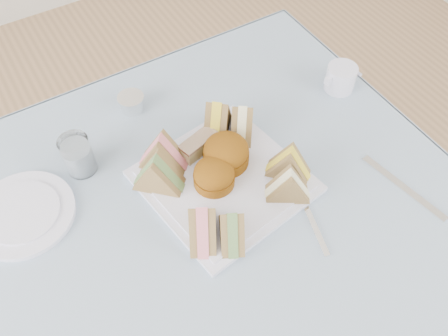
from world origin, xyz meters
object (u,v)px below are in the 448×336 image
table (221,308)px  water_glass (78,155)px  creamer_jug (341,78)px  serving_plate (224,181)px

table → water_glass: bearing=120.2°
water_glass → creamer_jug: (0.60, -0.09, -0.01)m
serving_plate → table: bearing=-132.6°
table → serving_plate: bearing=55.7°
serving_plate → water_glass: water_glass is taller
table → water_glass: water_glass is taller
table → creamer_jug: creamer_jug is taller
water_glass → creamer_jug: size_ratio=1.27×
water_glass → creamer_jug: bearing=-8.2°
serving_plate → water_glass: size_ratio=3.31×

